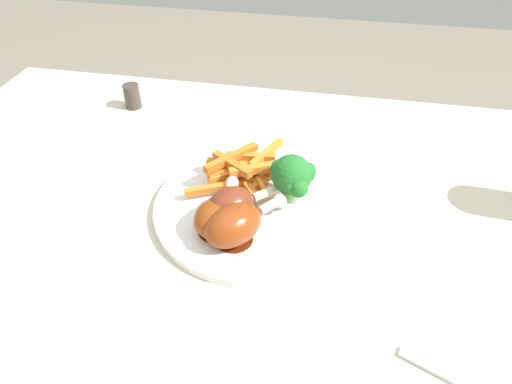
% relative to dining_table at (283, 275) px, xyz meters
% --- Properties ---
extents(dining_table, '(1.25, 0.79, 0.74)m').
position_rel_dining_table_xyz_m(dining_table, '(0.00, 0.00, 0.00)').
color(dining_table, beige).
rests_on(dining_table, ground_plane).
extents(dinner_plate, '(0.29, 0.29, 0.01)m').
position_rel_dining_table_xyz_m(dinner_plate, '(-0.05, 0.03, 0.11)').
color(dinner_plate, white).
rests_on(dinner_plate, dining_table).
extents(broccoli_floret_front, '(0.06, 0.06, 0.07)m').
position_rel_dining_table_xyz_m(broccoli_floret_front, '(0.00, 0.04, 0.15)').
color(broccoli_floret_front, '#77A360').
rests_on(broccoli_floret_front, dinner_plate).
extents(carrot_fries_pile, '(0.16, 0.16, 0.04)m').
position_rel_dining_table_xyz_m(carrot_fries_pile, '(-0.07, 0.07, 0.13)').
color(carrot_fries_pile, orange).
rests_on(carrot_fries_pile, dinner_plate).
extents(chicken_drumstick_near, '(0.06, 0.12, 0.04)m').
position_rel_dining_table_xyz_m(chicken_drumstick_near, '(-0.09, -0.03, 0.13)').
color(chicken_drumstick_near, '#5F220B').
rests_on(chicken_drumstick_near, dinner_plate).
extents(chicken_drumstick_far, '(0.11, 0.12, 0.05)m').
position_rel_dining_table_xyz_m(chicken_drumstick_far, '(-0.06, -0.05, 0.14)').
color(chicken_drumstick_far, '#5F200B').
rests_on(chicken_drumstick_far, dinner_plate).
extents(chicken_drumstick_extra, '(0.11, 0.11, 0.05)m').
position_rel_dining_table_xyz_m(chicken_drumstick_extra, '(-0.07, -0.01, 0.14)').
color(chicken_drumstick_extra, '#511B0F').
rests_on(chicken_drumstick_extra, dinner_plate).
extents(pepper_shaker, '(0.03, 0.03, 0.05)m').
position_rel_dining_table_xyz_m(pepper_shaker, '(-0.33, 0.27, 0.12)').
color(pepper_shaker, '#423833').
rests_on(pepper_shaker, dining_table).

